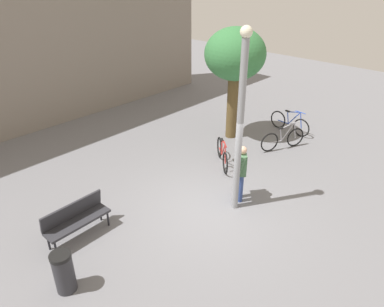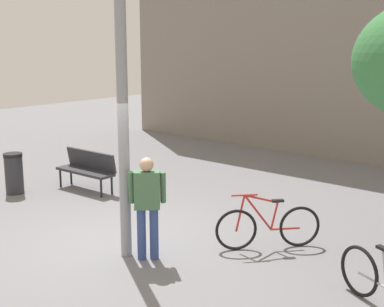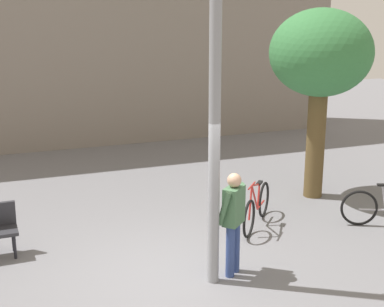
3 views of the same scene
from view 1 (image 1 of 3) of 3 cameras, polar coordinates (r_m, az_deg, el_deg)
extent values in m
plane|color=slate|center=(9.83, 3.02, -8.75)|extent=(36.00, 36.00, 0.00)
cube|color=gray|center=(15.71, -25.38, 19.87)|extent=(16.28, 2.00, 8.66)
cylinder|color=gray|center=(8.81, 7.61, 3.40)|extent=(0.17, 0.17, 4.49)
sphere|color=#F2EACC|center=(8.12, 8.71, 18.74)|extent=(0.28, 0.28, 0.28)
cylinder|color=#334784|center=(9.93, 7.79, -5.57)|extent=(0.14, 0.14, 0.85)
cylinder|color=#334784|center=(10.10, 7.67, -4.94)|extent=(0.14, 0.14, 0.85)
cube|color=#47704C|center=(9.64, 8.00, -1.64)|extent=(0.44, 0.43, 0.60)
sphere|color=tan|center=(9.45, 8.16, 0.52)|extent=(0.22, 0.22, 0.22)
cylinder|color=#47704C|center=(9.40, 7.87, -2.23)|extent=(0.22, 0.23, 0.55)
cylinder|color=#47704C|center=(9.84, 7.56, -0.77)|extent=(0.22, 0.23, 0.55)
cube|color=#2D2D33|center=(9.05, -17.79, -10.43)|extent=(1.61, 0.49, 0.06)
cube|color=#2D2D33|center=(9.04, -18.68, -8.64)|extent=(1.60, 0.17, 0.44)
cylinder|color=black|center=(9.36, -13.32, -10.13)|extent=(0.05, 0.05, 0.42)
cylinder|color=black|center=(8.85, -21.00, -14.07)|extent=(0.05, 0.05, 0.42)
cylinder|color=black|center=(9.58, -14.47, -9.29)|extent=(0.05, 0.05, 0.42)
cylinder|color=black|center=(9.08, -22.01, -13.06)|extent=(0.05, 0.05, 0.42)
cylinder|color=brown|center=(13.43, 6.45, 7.42)|extent=(0.40, 0.40, 2.39)
ellipsoid|color=#387B41|center=(12.88, 6.93, 15.56)|extent=(2.15, 2.15, 1.83)
torus|color=black|center=(14.29, 17.12, 3.96)|extent=(0.13, 0.71, 0.71)
torus|color=black|center=(14.84, 13.63, 5.34)|extent=(0.13, 0.71, 0.71)
cylinder|color=blue|center=(14.36, 16.08, 5.47)|extent=(0.09, 0.50, 0.64)
cylinder|color=blue|center=(14.30, 16.04, 6.40)|extent=(0.10, 0.58, 0.18)
cylinder|color=blue|center=(14.53, 15.13, 5.55)|extent=(0.05, 0.14, 0.48)
cylinder|color=blue|center=(14.72, 14.39, 4.94)|extent=(0.09, 0.50, 0.04)
cylinder|color=blue|center=(14.21, 17.06, 5.10)|extent=(0.05, 0.17, 0.63)
cube|color=black|center=(14.46, 15.10, 6.58)|extent=(0.10, 0.21, 0.04)
cylinder|color=blue|center=(14.13, 17.02, 6.34)|extent=(0.08, 0.44, 0.03)
torus|color=black|center=(11.26, 5.34, -1.51)|extent=(0.51, 0.57, 0.71)
torus|color=black|center=(12.21, 4.42, 1.02)|extent=(0.51, 0.57, 0.71)
cylinder|color=red|center=(11.44, 5.08, 0.63)|extent=(0.36, 0.40, 0.64)
cylinder|color=red|center=(11.37, 5.08, 1.80)|extent=(0.41, 0.46, 0.18)
cylinder|color=red|center=(11.72, 4.82, 0.94)|extent=(0.12, 0.13, 0.48)
cylinder|color=red|center=(12.00, 4.61, 0.37)|extent=(0.36, 0.40, 0.04)
cylinder|color=red|center=(11.17, 5.35, -0.07)|extent=(0.14, 0.15, 0.63)
cube|color=black|center=(11.65, 4.83, 2.21)|extent=(0.19, 0.20, 0.04)
cylinder|color=red|center=(11.09, 5.36, 1.50)|extent=(0.31, 0.35, 0.03)
torus|color=black|center=(13.42, 16.22, 2.52)|extent=(0.67, 0.34, 0.71)
torus|color=black|center=(12.80, 12.32, 1.76)|extent=(0.67, 0.34, 0.71)
cylinder|color=#ADADB7|center=(13.09, 15.12, 3.40)|extent=(0.47, 0.24, 0.64)
cylinder|color=#ADADB7|center=(12.97, 15.07, 4.31)|extent=(0.54, 0.27, 0.18)
cylinder|color=#ADADB7|center=(12.96, 14.07, 2.92)|extent=(0.14, 0.09, 0.48)
cylinder|color=#ADADB7|center=(12.95, 13.23, 1.84)|extent=(0.47, 0.24, 0.04)
cylinder|color=#ADADB7|center=(13.27, 16.16, 3.59)|extent=(0.17, 0.10, 0.63)
cube|color=black|center=(12.83, 14.02, 3.95)|extent=(0.22, 0.16, 0.04)
cylinder|color=#ADADB7|center=(13.11, 16.11, 4.78)|extent=(0.41, 0.21, 0.03)
cylinder|color=#2D2D33|center=(7.90, -19.82, -17.66)|extent=(0.40, 0.40, 0.86)
cylinder|color=black|center=(7.59, -20.40, -15.15)|extent=(0.42, 0.42, 0.08)
camera|label=2|loc=(12.97, 47.10, 8.47)|focal=49.87mm
camera|label=3|loc=(4.79, 71.44, -13.30)|focal=52.45mm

